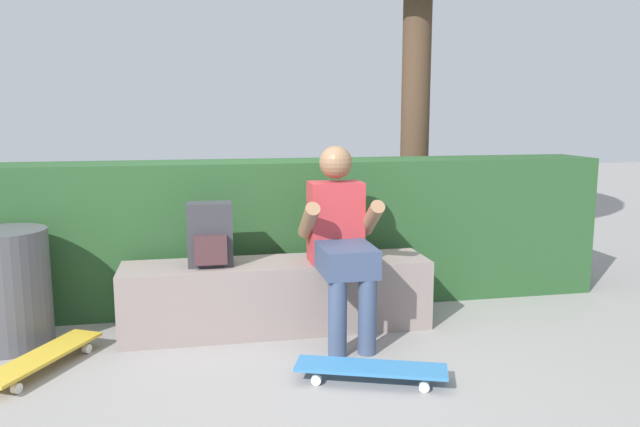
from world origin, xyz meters
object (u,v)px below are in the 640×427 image
person_skater (341,236)px  trash_bin (8,288)px  skateboard_beside_bench (43,357)px  skateboard_near_person (371,369)px  backpack_on_bench (210,235)px  bench_main (278,295)px

person_skater → trash_bin: size_ratio=1.67×
skateboard_beside_bench → trash_bin: (-0.28, 0.44, 0.29)m
skateboard_beside_bench → trash_bin: 0.59m
skateboard_near_person → trash_bin: size_ratio=1.14×
skateboard_beside_bench → backpack_on_bench: (0.94, 0.40, 0.57)m
skateboard_near_person → skateboard_beside_bench: size_ratio=1.02×
skateboard_near_person → trash_bin: bearing=154.9°
skateboard_beside_bench → person_skater: bearing=6.4°
person_skater → skateboard_beside_bench: (-1.74, -0.19, -0.58)m
bench_main → trash_bin: 1.65m
trash_bin → backpack_on_bench: bearing=-1.9°
bench_main → skateboard_near_person: bearing=-67.8°
skateboard_near_person → skateboard_beside_bench: bearing=163.7°
skateboard_near_person → trash_bin: trash_bin is taller
skateboard_near_person → person_skater: bearing=90.1°
skateboard_beside_bench → backpack_on_bench: 1.17m
person_skater → trash_bin: (-2.01, 0.24, -0.29)m
bench_main → trash_bin: trash_bin is taller
bench_main → backpack_on_bench: size_ratio=4.97×
skateboard_near_person → bench_main: bearing=112.2°
skateboard_near_person → backpack_on_bench: (-0.80, 0.91, 0.57)m
person_skater → backpack_on_bench: person_skater is taller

